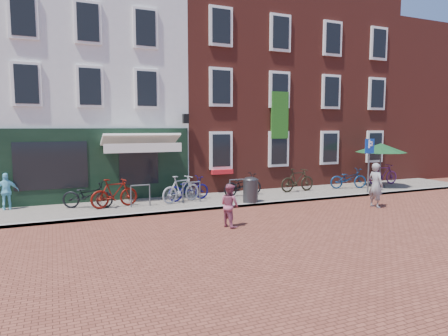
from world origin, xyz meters
name	(u,v)px	position (x,y,z in m)	size (l,w,h in m)	color
ground	(239,208)	(0.00, 0.00, 0.00)	(80.00, 80.00, 0.00)	brown
sidewalk	(245,198)	(1.00, 1.50, 0.05)	(24.00, 3.00, 0.10)	slate
building_stucco	(83,97)	(-5.00, 7.00, 4.50)	(8.00, 8.00, 9.00)	silver
building_brick_mid	(217,91)	(2.00, 7.00, 5.00)	(6.00, 8.00, 10.00)	maroon
building_brick_right	(308,95)	(8.00, 7.00, 5.00)	(6.00, 8.00, 10.00)	maroon
filler_right	(388,105)	(14.50, 7.00, 4.50)	(7.00, 8.00, 9.00)	maroon
litter_bin	(251,188)	(0.63, 0.30, 0.66)	(0.59, 0.59, 1.08)	#333335
parking_sign	(369,156)	(6.55, 0.24, 1.76)	(0.50, 0.08, 2.43)	#4C4C4F
parasol	(381,146)	(8.34, 1.35, 2.11)	(2.42, 2.42, 2.25)	#4C4C4F
woman	(376,185)	(4.77, -2.02, 0.85)	(0.62, 0.41, 1.70)	gray
boy	(230,205)	(-1.52, -2.49, 0.67)	(0.65, 0.50, 1.33)	#9E4B63
cafe_person	(7,191)	(-8.00, 2.54, 0.76)	(0.78, 0.32, 1.32)	#72CDE5
bicycle_0	(88,195)	(-5.32, 1.70, 0.58)	(0.64, 1.83, 0.96)	black
bicycle_1	(114,193)	(-4.41, 1.41, 0.63)	(0.50, 1.78, 1.07)	#5D0E07
bicycle_2	(189,188)	(-1.46, 1.69, 0.58)	(0.64, 1.83, 0.96)	#0C0A58
bicycle_3	(181,189)	(-1.87, 1.37, 0.63)	(0.50, 1.78, 1.07)	#A4A3A6
bicycle_4	(243,185)	(1.03, 1.78, 0.58)	(0.64, 1.83, 0.96)	black
bicycle_5	(297,180)	(3.79, 1.74, 0.63)	(0.50, 1.78, 1.07)	black
bicycle_6	(348,178)	(6.58, 1.57, 0.58)	(0.64, 1.83, 0.96)	#0A284E
bicycle_7	(383,174)	(9.11, 1.89, 0.63)	(0.50, 1.78, 1.07)	#571B55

